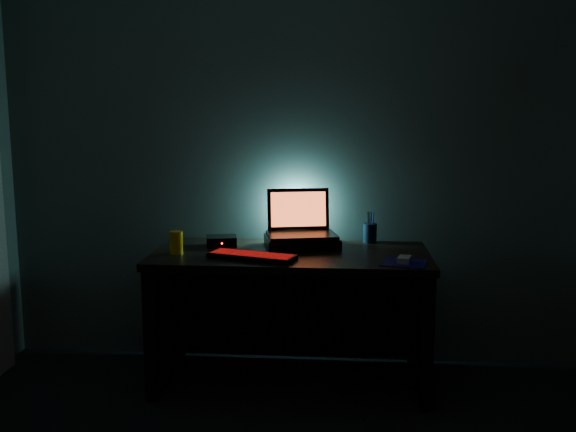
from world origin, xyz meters
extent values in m
cube|color=#48524D|center=(0.00, 2.00, 1.25)|extent=(3.50, 0.00, 2.50)
cube|color=black|center=(0.00, 1.62, 0.73)|extent=(1.50, 0.70, 0.04)
cube|color=black|center=(-0.71, 1.62, 0.35)|extent=(0.06, 0.64, 0.71)
cube|color=black|center=(0.71, 1.62, 0.35)|extent=(0.06, 0.64, 0.71)
cube|color=black|center=(0.00, 1.95, 0.35)|extent=(1.38, 0.02, 0.65)
cube|color=black|center=(0.05, 1.76, 0.78)|extent=(0.45, 0.38, 0.06)
cube|color=black|center=(0.05, 1.76, 0.82)|extent=(0.43, 0.34, 0.02)
cube|color=black|center=(0.02, 1.88, 0.95)|extent=(0.36, 0.12, 0.24)
cube|color=red|center=(0.02, 1.88, 0.95)|extent=(0.32, 0.10, 0.20)
cube|color=black|center=(-0.19, 1.44, 0.76)|extent=(0.48, 0.28, 0.03)
cube|color=red|center=(-0.19, 1.44, 0.78)|extent=(0.46, 0.25, 0.00)
cube|color=#0C0C56|center=(0.59, 1.41, 0.75)|extent=(0.26, 0.25, 0.00)
cube|color=#9FA0A5|center=(0.59, 1.41, 0.77)|extent=(0.08, 0.11, 0.03)
cylinder|color=black|center=(0.44, 1.92, 0.81)|extent=(0.10, 0.10, 0.11)
cylinder|color=#E4B80C|center=(-0.61, 1.53, 0.81)|extent=(0.09, 0.09, 0.12)
cube|color=black|center=(-0.41, 1.75, 0.78)|extent=(0.19, 0.17, 0.06)
sphere|color=#FF0C07|center=(-0.39, 1.68, 0.78)|extent=(0.01, 0.01, 0.01)
camera|label=1|loc=(0.26, -1.79, 1.51)|focal=40.00mm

